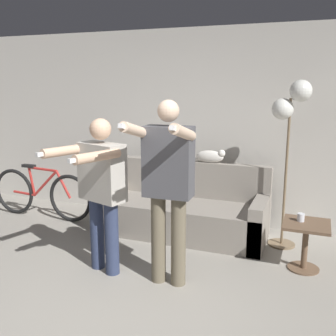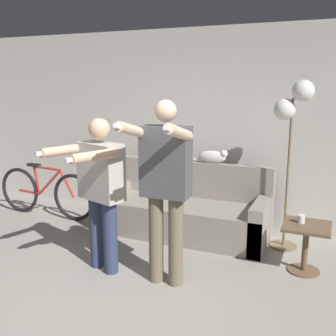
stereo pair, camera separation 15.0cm
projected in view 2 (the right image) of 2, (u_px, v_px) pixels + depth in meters
The scene contains 10 objects.
ground_plane at pixel (84, 327), 3.11m from camera, with size 16.00×16.00×0.00m, color gray.
wall_back at pixel (199, 127), 5.33m from camera, with size 10.00×0.05×2.60m.
couch at pixel (185, 212), 4.99m from camera, with size 2.11×0.81×0.89m.
person_left at pixel (100, 185), 3.87m from camera, with size 0.68×0.79×1.56m.
person_right at pixel (165, 181), 3.58m from camera, with size 0.53×0.67×1.75m.
cat at pixel (213, 157), 5.00m from camera, with size 0.49×0.11×0.18m.
floor_lamp at pixel (293, 114), 4.31m from camera, with size 0.42×0.32×1.93m.
side_table at pixel (306, 238), 3.95m from camera, with size 0.46×0.46×0.50m.
cup at pixel (301, 219), 3.97m from camera, with size 0.07×0.07×0.08m.
bicycle at pixel (46, 192), 5.64m from camera, with size 1.64×0.07×0.76m.
Camera 2 is at (1.71, -2.28, 1.89)m, focal length 42.00 mm.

